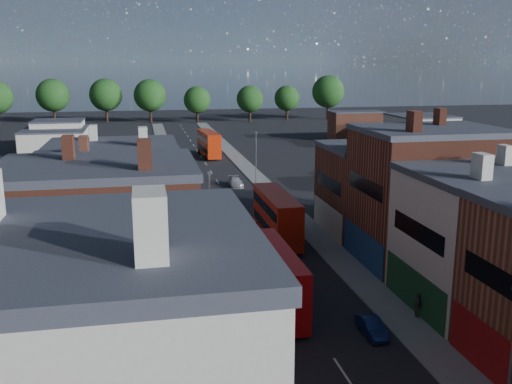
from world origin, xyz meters
name	(u,v)px	position (x,y,z in m)	size (l,w,h in m)	color
pavement_west	(182,205)	(-6.50, 50.00, 0.06)	(3.00, 200.00, 0.12)	gray
pavement_east	(280,201)	(6.50, 50.00, 0.06)	(3.00, 200.00, 0.12)	gray
terrace_west	(77,367)	(-14.00, 0.00, 6.38)	(12.00, 80.00, 12.77)	brown
lamp_post_1	(512,357)	(5.20, 0.00, 4.70)	(0.25, 0.70, 8.12)	slate
lamp_post_2	(210,208)	(-5.20, 30.00, 4.70)	(0.25, 0.70, 8.12)	slate
lamp_post_3	(256,155)	(5.20, 60.00, 4.70)	(0.25, 0.70, 8.12)	slate
bus_0	(275,277)	(-1.98, 17.29, 2.52)	(2.79, 10.83, 4.67)	#BD0A0B
bus_1	(277,216)	(2.07, 33.62, 2.65)	(2.95, 11.39, 4.91)	#AF190A
bus_2	(209,143)	(1.50, 87.74, 2.63)	(3.48, 11.45, 4.87)	#B72608
car_1	(372,327)	(3.54, 12.05, 0.57)	(1.21, 3.46, 1.14)	#122151
car_2	(235,245)	(-2.72, 31.11, 0.64)	(2.12, 4.61, 1.28)	black
car_3	(236,182)	(2.16, 60.09, 0.66)	(1.85, 4.55, 1.32)	silver
ped_1	(207,313)	(-7.25, 15.31, 1.04)	(0.89, 0.49, 1.84)	#42241A
ped_3	(417,305)	(7.70, 13.82, 1.01)	(1.04, 0.47, 1.78)	#504C45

